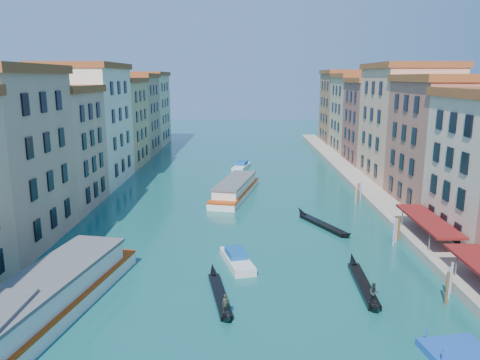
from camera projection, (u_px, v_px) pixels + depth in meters
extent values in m
cube|color=tan|center=(51.00, 151.00, 66.92)|extent=(12.00, 14.00, 16.50)
cube|color=brown|center=(46.00, 89.00, 65.03)|extent=(12.80, 14.40, 1.00)
cube|color=beige|center=(87.00, 127.00, 82.17)|extent=(12.00, 18.00, 20.00)
cube|color=brown|center=(82.00, 66.00, 79.90)|extent=(12.80, 18.40, 1.00)
cube|color=tan|center=(113.00, 125.00, 99.03)|extent=(12.00, 16.00, 17.50)
cube|color=brown|center=(111.00, 80.00, 97.04)|extent=(12.80, 16.40, 1.00)
cube|color=tan|center=(130.00, 116.00, 114.06)|extent=(12.00, 15.00, 18.50)
cube|color=brown|center=(128.00, 75.00, 111.96)|extent=(12.80, 15.40, 1.00)
cube|color=#D1B78A|center=(144.00, 111.00, 129.63)|extent=(12.00, 17.00, 19.00)
cube|color=brown|center=(142.00, 74.00, 127.48)|extent=(12.80, 17.40, 1.00)
cube|color=#A15E4B|center=(446.00, 147.00, 65.44)|extent=(12.00, 16.00, 18.00)
cube|color=brown|center=(453.00, 78.00, 63.40)|extent=(12.80, 16.40, 1.00)
cube|color=tan|center=(405.00, 127.00, 81.83)|extent=(12.00, 18.00, 20.00)
cube|color=brown|center=(410.00, 66.00, 79.57)|extent=(12.80, 18.40, 1.00)
cube|color=#905044|center=(378.00, 125.00, 98.21)|extent=(12.00, 15.00, 17.50)
cube|color=brown|center=(381.00, 80.00, 96.22)|extent=(12.80, 15.40, 1.00)
cube|color=tan|center=(360.00, 117.00, 113.24)|extent=(12.00, 16.00, 18.50)
cube|color=brown|center=(363.00, 75.00, 111.14)|extent=(12.80, 16.40, 1.00)
cube|color=#996742|center=(346.00, 110.00, 129.24)|extent=(12.00, 17.00, 19.50)
cube|color=brown|center=(348.00, 72.00, 127.03)|extent=(12.80, 17.40, 1.00)
cube|color=#AA9B89|center=(365.00, 188.00, 78.06)|extent=(4.00, 140.00, 1.00)
cylinder|color=#5E5E60|center=(456.00, 270.00, 42.31)|extent=(0.12, 0.12, 3.00)
cube|color=maroon|center=(428.00, 220.00, 52.13)|extent=(3.20, 12.60, 0.25)
cylinder|color=#5E5E60|center=(429.00, 246.00, 48.36)|extent=(0.12, 0.12, 3.00)
cylinder|color=#5E5E60|center=(402.00, 222.00, 56.57)|extent=(0.12, 0.12, 3.00)
cylinder|color=#50381B|center=(447.00, 290.00, 38.85)|extent=(0.24, 0.24, 3.20)
cylinder|color=#50381B|center=(449.00, 285.00, 39.82)|extent=(0.24, 0.24, 3.20)
cylinder|color=#50381B|center=(451.00, 280.00, 40.80)|extent=(0.24, 0.24, 3.20)
cylinder|color=#50381B|center=(394.00, 235.00, 52.52)|extent=(0.24, 0.24, 3.20)
cylinder|color=#50381B|center=(396.00, 232.00, 53.50)|extent=(0.24, 0.24, 3.20)
cylinder|color=#50381B|center=(399.00, 229.00, 54.47)|extent=(0.24, 0.24, 3.20)
cylinder|color=#50381B|center=(356.00, 195.00, 70.10)|extent=(0.24, 0.24, 3.20)
cylinder|color=#50381B|center=(358.00, 193.00, 71.07)|extent=(0.24, 0.24, 3.20)
cylinder|color=#50381B|center=(361.00, 192.00, 72.05)|extent=(0.24, 0.24, 3.20)
cube|color=white|center=(48.00, 307.00, 37.23)|extent=(9.08, 23.25, 1.36)
cube|color=white|center=(47.00, 290.00, 36.92)|extent=(7.71, 18.68, 1.82)
cube|color=#5E5E60|center=(46.00, 277.00, 36.68)|extent=(8.14, 19.30, 0.28)
cube|color=#C53E0B|center=(48.00, 300.00, 37.10)|extent=(9.13, 23.26, 0.28)
cube|color=white|center=(235.00, 193.00, 74.66)|extent=(7.91, 18.65, 1.09)
cube|color=white|center=(235.00, 186.00, 74.41)|extent=(6.68, 15.00, 1.46)
cube|color=#5E5E60|center=(235.00, 180.00, 74.22)|extent=(7.05, 15.51, 0.23)
cube|color=#C53E0B|center=(235.00, 190.00, 74.55)|extent=(7.95, 18.66, 0.23)
cube|color=black|center=(220.00, 295.00, 40.35)|extent=(2.53, 8.31, 0.41)
cone|color=black|center=(213.00, 270.00, 44.69)|extent=(1.16, 1.97, 1.54)
cone|color=black|center=(228.00, 319.00, 35.89)|extent=(1.10, 1.65, 1.36)
imported|color=#272C1F|center=(226.00, 304.00, 36.80)|extent=(0.64, 0.48, 1.58)
cube|color=black|center=(363.00, 285.00, 42.32)|extent=(1.41, 9.06, 0.45)
cone|color=black|center=(353.00, 260.00, 47.13)|extent=(0.97, 2.05, 1.69)
cone|color=black|center=(377.00, 309.00, 37.36)|extent=(0.96, 1.70, 1.48)
imported|color=#222929|center=(374.00, 293.00, 38.37)|extent=(0.86, 0.68, 1.73)
cube|color=black|center=(323.00, 225.00, 59.46)|extent=(4.98, 8.78, 0.46)
cone|color=black|center=(301.00, 212.00, 63.89)|extent=(1.71, 2.25, 1.72)
cone|color=black|center=(348.00, 235.00, 54.89)|extent=(1.56, 1.93, 1.51)
cube|color=silver|center=(237.00, 261.00, 47.42)|extent=(3.85, 7.09, 0.77)
cube|color=#124F92|center=(236.00, 253.00, 47.73)|extent=(2.45, 3.26, 0.68)
cube|color=silver|center=(241.00, 167.00, 96.58)|extent=(3.96, 7.78, 0.85)
cube|color=#124F92|center=(242.00, 163.00, 96.92)|extent=(2.58, 3.54, 0.74)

